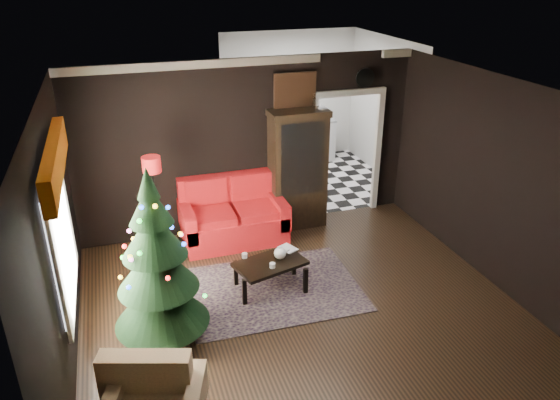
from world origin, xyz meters
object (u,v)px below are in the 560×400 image
object	(u,v)px
loveseat	(233,212)
kitchen_table	(304,170)
teapot	(280,253)
curio_cabinet	(298,172)
floor_lamp	(157,212)
wall_clock	(365,78)
coffee_table	(270,275)
christmas_tree	(156,261)

from	to	relation	value
loveseat	kitchen_table	xyz separation A→B (m)	(1.80, 1.65, -0.12)
teapot	kitchen_table	distance (m)	3.46
curio_cabinet	floor_lamp	bearing A→B (deg)	-167.07
loveseat	floor_lamp	size ratio (longest dim) A/B	1.02
teapot	wall_clock	size ratio (longest dim) A/B	0.59
coffee_table	kitchen_table	distance (m)	3.57
teapot	wall_clock	bearing A→B (deg)	42.27
curio_cabinet	christmas_tree	size ratio (longest dim) A/B	0.90
coffee_table	kitchen_table	size ratio (longest dim) A/B	1.23
loveseat	christmas_tree	xyz separation A→B (m)	(-1.36, -2.08, 0.55)
kitchen_table	loveseat	bearing A→B (deg)	-137.49
floor_lamp	coffee_table	world-z (taller)	floor_lamp
floor_lamp	christmas_tree	xyz separation A→B (m)	(-0.17, -1.76, 0.22)
loveseat	teapot	world-z (taller)	loveseat
christmas_tree	floor_lamp	bearing A→B (deg)	84.63
kitchen_table	floor_lamp	bearing A→B (deg)	-146.68
loveseat	curio_cabinet	world-z (taller)	curio_cabinet
loveseat	curio_cabinet	xyz separation A→B (m)	(1.15, 0.22, 0.45)
coffee_table	kitchen_table	bearing A→B (deg)	62.34
loveseat	kitchen_table	bearing A→B (deg)	42.51
wall_clock	coffee_table	bearing A→B (deg)	-139.10
christmas_tree	kitchen_table	xyz separation A→B (m)	(3.16, 3.73, -0.68)
loveseat	coffee_table	size ratio (longest dim) A/B	1.85
wall_clock	christmas_tree	bearing A→B (deg)	-146.24
coffee_table	wall_clock	bearing A→B (deg)	40.90
teapot	kitchen_table	size ratio (longest dim) A/B	0.25
floor_lamp	teapot	size ratio (longest dim) A/B	8.77
christmas_tree	loveseat	bearing A→B (deg)	56.83
christmas_tree	teapot	size ratio (longest dim) A/B	11.09
christmas_tree	teapot	world-z (taller)	christmas_tree
christmas_tree	kitchen_table	bearing A→B (deg)	49.73
kitchen_table	teapot	bearing A→B (deg)	-115.75
curio_cabinet	kitchen_table	size ratio (longest dim) A/B	2.53
floor_lamp	christmas_tree	world-z (taller)	christmas_tree
floor_lamp	teapot	world-z (taller)	floor_lamp
curio_cabinet	floor_lamp	world-z (taller)	curio_cabinet
curio_cabinet	christmas_tree	world-z (taller)	christmas_tree
floor_lamp	christmas_tree	size ratio (longest dim) A/B	0.79
loveseat	wall_clock	size ratio (longest dim) A/B	5.31
floor_lamp	wall_clock	size ratio (longest dim) A/B	5.21
loveseat	teapot	xyz separation A→B (m)	(0.30, -1.47, 0.02)
wall_clock	kitchen_table	bearing A→B (deg)	113.75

